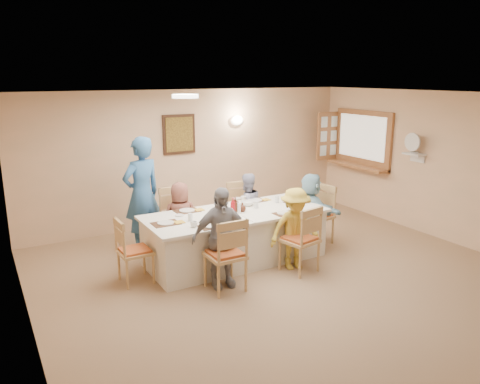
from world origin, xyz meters
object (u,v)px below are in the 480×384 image
chair_front_left (225,253)px  diner_back_left (181,218)px  desk_fan (414,146)px  chair_right_end (317,215)px  serving_hatch (363,139)px  diner_front_right (295,229)px  diner_front_left (221,238)px  chair_back_left (178,220)px  chair_front_right (300,238)px  condiment_ketchup (233,205)px  chair_left_end (135,250)px  chair_back_right (243,211)px  diner_right_end (311,209)px  dining_table (235,237)px  diner_back_right (247,207)px  caregiver (142,194)px

chair_front_left → diner_back_left: size_ratio=0.87×
desk_fan → chair_right_end: desk_fan is taller
serving_hatch → diner_front_right: (-2.92, -1.73, -0.90)m
diner_front_left → diner_front_right: (1.20, 0.00, -0.08)m
chair_back_left → chair_front_right: chair_back_left is taller
chair_front_left → condiment_ketchup: bearing=-124.4°
chair_front_right → chair_left_end: (-2.15, 0.80, -0.03)m
chair_back_right → chair_front_left: chair_front_left is taller
condiment_ketchup → chair_front_right: bearing=-52.7°
diner_right_end → diner_front_left: bearing=106.0°
dining_table → chair_back_left: (-0.60, 0.80, 0.13)m
dining_table → chair_back_left: 1.01m
chair_right_end → diner_front_right: (-0.95, -0.68, 0.11)m
diner_back_right → condiment_ketchup: bearing=46.5°
desk_fan → diner_right_end: desk_fan is taller
chair_right_end → diner_right_end: (-0.13, 0.00, 0.11)m
desk_fan → chair_front_right: desk_fan is taller
chair_left_end → diner_front_right: size_ratio=0.76×
chair_back_left → chair_right_end: 2.29m
chair_right_end → dining_table: bearing=-95.9°
chair_right_end → diner_back_right: bearing=-131.5°
caregiver → condiment_ketchup: caregiver is taller
caregiver → diner_back_right: bearing=147.6°
dining_table → chair_back_left: bearing=126.9°
chair_back_right → diner_back_left: size_ratio=0.85×
dining_table → diner_back_left: bearing=131.4°
desk_fan → chair_back_left: (-4.01, 1.10, -1.04)m
chair_back_left → chair_front_right: 2.00m
diner_back_left → diner_front_right: diner_front_right is taller
serving_hatch → chair_left_end: serving_hatch is taller
chair_front_left → condiment_ketchup: size_ratio=4.49×
chair_back_left → caregiver: caregiver is taller
diner_back_left → chair_right_end: bearing=172.1°
desk_fan → diner_front_right: 2.99m
chair_front_right → diner_back_right: diner_back_right is taller
dining_table → diner_back_right: (0.60, 0.68, 0.20)m
diner_front_right → serving_hatch: bearing=39.4°
dining_table → chair_back_right: chair_back_right is taller
diner_back_right → diner_back_left: bearing=0.1°
diner_back_left → caregiver: caregiver is taller
diner_front_left → condiment_ketchup: size_ratio=6.08×
chair_front_right → diner_front_left: bearing=-17.0°
chair_left_end → diner_right_end: bearing=-91.4°
dining_table → diner_back_right: bearing=48.6°
dining_table → diner_back_left: diner_back_left is taller
dining_table → diner_back_right: size_ratio=2.34×
diner_front_left → diner_right_end: (2.02, 0.68, -0.07)m
chair_right_end → caregiver: (-2.60, 1.15, 0.43)m
serving_hatch → diner_front_right: bearing=-149.4°
diner_back_right → dining_table: bearing=48.7°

